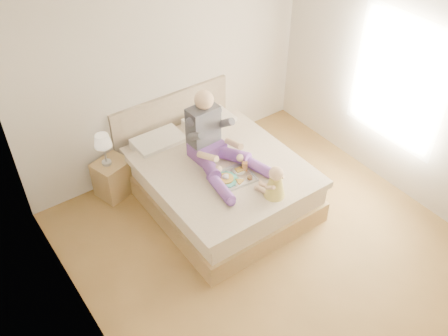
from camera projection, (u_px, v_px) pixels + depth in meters
room at (286, 139)px, 4.72m from camera, size 4.02×4.22×2.71m
bed at (215, 177)px, 6.12m from camera, size 1.70×2.18×1.00m
nightstand at (113, 178)px, 6.22m from camera, size 0.48×0.45×0.49m
lamp at (103, 142)px, 5.83m from camera, size 0.21×0.21×0.43m
adult at (214, 143)px, 5.73m from camera, size 0.76×1.09×0.90m
tray at (233, 176)px, 5.64m from camera, size 0.49×0.41×0.13m
baby at (274, 184)px, 5.34m from camera, size 0.28×0.35×0.39m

